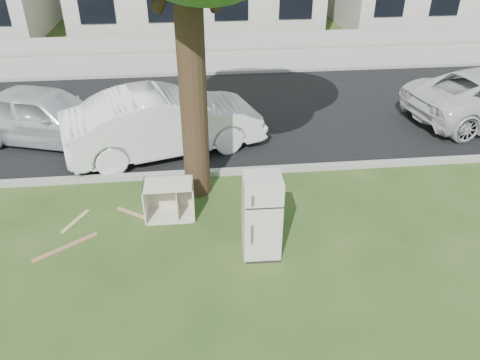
{
  "coord_description": "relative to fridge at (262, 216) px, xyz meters",
  "views": [
    {
      "loc": [
        -0.39,
        -6.86,
        5.53
      ],
      "look_at": [
        0.39,
        0.6,
        0.95
      ],
      "focal_mm": 35.0,
      "sensor_mm": 36.0,
      "label": 1
    }
  ],
  "objects": [
    {
      "name": "plank_b",
      "position": [
        -2.41,
        1.43,
        -0.78
      ],
      "size": [
        0.71,
        0.53,
        0.02
      ],
      "primitive_type": "cube",
      "rotation": [
        0.0,
        0.0,
        -0.61
      ],
      "color": "#A67F56",
      "rests_on": "ground"
    },
    {
      "name": "kerb_near",
      "position": [
        -0.67,
        2.82,
        -0.79
      ],
      "size": [
        120.0,
        0.18,
        0.12
      ],
      "primitive_type": "cube",
      "color": "gray",
      "rests_on": "ground"
    },
    {
      "name": "car_left",
      "position": [
        -4.86,
        5.03,
        -0.06
      ],
      "size": [
        4.57,
        2.91,
        1.45
      ],
      "primitive_type": "imported",
      "rotation": [
        0.0,
        0.0,
        1.26
      ],
      "color": "silver",
      "rests_on": "ground"
    },
    {
      "name": "car_center",
      "position": [
        -1.8,
        4.15,
        0.01
      ],
      "size": [
        5.12,
        3.0,
        1.59
      ],
      "primitive_type": "imported",
      "rotation": [
        0.0,
        0.0,
        1.86
      ],
      "color": "silver",
      "rests_on": "ground"
    },
    {
      "name": "low_wall",
      "position": [
        -0.67,
        12.97,
        -0.44
      ],
      "size": [
        120.0,
        0.15,
        0.7
      ],
      "primitive_type": "cube",
      "color": "gray",
      "rests_on": "ground"
    },
    {
      "name": "plank_c",
      "position": [
        -3.52,
        1.29,
        -0.78
      ],
      "size": [
        0.44,
        0.75,
        0.02
      ],
      "primitive_type": "cube",
      "rotation": [
        0.0,
        0.0,
        1.09
      ],
      "color": "tan",
      "rests_on": "ground"
    },
    {
      "name": "fridge",
      "position": [
        0.0,
        0.0,
        0.0
      ],
      "size": [
        0.66,
        0.62,
        1.57
      ],
      "primitive_type": "cube",
      "rotation": [
        0.0,
        0.0,
        -0.02
      ],
      "color": "#BBB4A9",
      "rests_on": "ground"
    },
    {
      "name": "plank_a",
      "position": [
        -3.55,
        0.48,
        -0.77
      ],
      "size": [
        1.08,
        0.79,
        0.02
      ],
      "primitive_type": "cube",
      "rotation": [
        0.0,
        0.0,
        0.6
      ],
      "color": "olive",
      "rests_on": "ground"
    },
    {
      "name": "cabinet",
      "position": [
        -1.65,
        1.3,
        -0.41
      ],
      "size": [
        0.98,
        0.61,
        0.76
      ],
      "primitive_type": "cube",
      "rotation": [
        0.0,
        0.0,
        -0.01
      ],
      "color": "beige",
      "rests_on": "ground"
    },
    {
      "name": "sidewalk",
      "position": [
        -0.67,
        11.37,
        -0.78
      ],
      "size": [
        120.0,
        2.8,
        0.01
      ],
      "primitive_type": "cube",
      "color": "gray",
      "rests_on": "ground"
    },
    {
      "name": "kerb_far",
      "position": [
        -0.67,
        9.92,
        -0.79
      ],
      "size": [
        120.0,
        0.18,
        0.12
      ],
      "primitive_type": "cube",
      "color": "gray",
      "rests_on": "ground"
    },
    {
      "name": "ground",
      "position": [
        -0.67,
        0.37,
        -0.79
      ],
      "size": [
        120.0,
        120.0,
        0.0
      ],
      "primitive_type": "plane",
      "color": "#244117"
    },
    {
      "name": "road",
      "position": [
        -0.67,
        6.37,
        -0.78
      ],
      "size": [
        120.0,
        7.0,
        0.01
      ],
      "primitive_type": "cube",
      "color": "black",
      "rests_on": "ground"
    }
  ]
}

